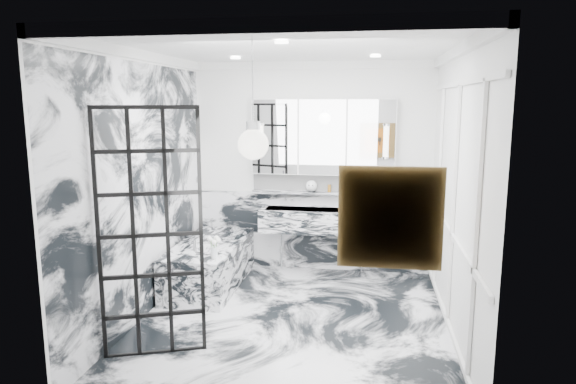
% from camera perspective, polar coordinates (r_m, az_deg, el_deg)
% --- Properties ---
extents(floor, '(3.60, 3.60, 0.00)m').
position_cam_1_polar(floor, '(5.59, 0.42, -14.07)').
color(floor, white).
rests_on(floor, ground).
extents(ceiling, '(3.60, 3.60, 0.00)m').
position_cam_1_polar(ceiling, '(5.13, 0.46, 15.81)').
color(ceiling, white).
rests_on(ceiling, wall_back).
extents(wall_back, '(3.60, 0.00, 3.60)m').
position_cam_1_polar(wall_back, '(6.95, 2.67, 2.71)').
color(wall_back, white).
rests_on(wall_back, floor).
extents(wall_front, '(3.60, 0.00, 3.60)m').
position_cam_1_polar(wall_front, '(3.45, -4.07, -4.80)').
color(wall_front, white).
rests_on(wall_front, floor).
extents(wall_left, '(0.00, 3.60, 3.60)m').
position_cam_1_polar(wall_left, '(5.64, -15.85, 0.64)').
color(wall_left, white).
rests_on(wall_left, floor).
extents(wall_right, '(0.00, 3.60, 3.60)m').
position_cam_1_polar(wall_right, '(5.19, 18.18, -0.26)').
color(wall_right, white).
rests_on(wall_right, floor).
extents(marble_clad_back, '(3.18, 0.05, 1.05)m').
position_cam_1_polar(marble_clad_back, '(7.09, 2.59, -4.36)').
color(marble_clad_back, white).
rests_on(marble_clad_back, floor).
extents(marble_clad_left, '(0.02, 3.56, 2.68)m').
position_cam_1_polar(marble_clad_left, '(5.65, -15.68, 0.04)').
color(marble_clad_left, white).
rests_on(marble_clad_left, floor).
extents(panel_molding, '(0.03, 3.40, 2.30)m').
position_cam_1_polar(panel_molding, '(5.21, 17.90, -1.34)').
color(panel_molding, white).
rests_on(panel_molding, floor).
extents(soap_bottle_a, '(0.09, 0.09, 0.21)m').
position_cam_1_polar(soap_bottle_a, '(6.84, 9.03, 0.75)').
color(soap_bottle_a, '#8C5919').
rests_on(soap_bottle_a, ledge).
extents(soap_bottle_b, '(0.09, 0.09, 0.16)m').
position_cam_1_polar(soap_bottle_b, '(6.85, 9.78, 0.51)').
color(soap_bottle_b, '#4C4C51').
rests_on(soap_bottle_b, ledge).
extents(soap_bottle_c, '(0.15, 0.15, 0.16)m').
position_cam_1_polar(soap_bottle_c, '(6.85, 10.90, 0.49)').
color(soap_bottle_c, silver).
rests_on(soap_bottle_c, ledge).
extents(face_pot, '(0.15, 0.15, 0.15)m').
position_cam_1_polar(face_pot, '(6.89, 2.62, 0.67)').
color(face_pot, white).
rests_on(face_pot, ledge).
extents(amber_bottle, '(0.04, 0.04, 0.10)m').
position_cam_1_polar(amber_bottle, '(6.87, 4.60, 0.41)').
color(amber_bottle, '#8C5919').
rests_on(amber_bottle, ledge).
extents(flower_vase, '(0.08, 0.08, 0.12)m').
position_cam_1_polar(flower_vase, '(5.88, -8.21, -6.61)').
color(flower_vase, silver).
rests_on(flower_vase, bathtub).
extents(crittall_door, '(0.84, 0.34, 2.24)m').
position_cam_1_polar(crittall_door, '(4.71, -15.01, -4.65)').
color(crittall_door, black).
rests_on(crittall_door, floor).
extents(artwork, '(0.57, 0.05, 0.57)m').
position_cam_1_polar(artwork, '(3.37, 11.28, -2.82)').
color(artwork, orange).
rests_on(artwork, wall_front).
extents(pendant_light, '(0.23, 0.23, 0.23)m').
position_cam_1_polar(pendant_light, '(3.80, -3.88, 5.29)').
color(pendant_light, white).
rests_on(pendant_light, ceiling).
extents(trough_sink, '(1.60, 0.45, 0.30)m').
position_cam_1_polar(trough_sink, '(6.81, 3.64, -3.18)').
color(trough_sink, silver).
rests_on(trough_sink, wall_back).
extents(ledge, '(1.90, 0.14, 0.04)m').
position_cam_1_polar(ledge, '(6.90, 3.81, -0.12)').
color(ledge, silver).
rests_on(ledge, wall_back).
extents(subway_tile, '(1.90, 0.03, 0.23)m').
position_cam_1_polar(subway_tile, '(6.94, 3.87, 1.06)').
color(subway_tile, white).
rests_on(subway_tile, wall_back).
extents(mirror_cabinet, '(1.90, 0.16, 1.00)m').
position_cam_1_polar(mirror_cabinet, '(6.82, 3.88, 6.10)').
color(mirror_cabinet, white).
rests_on(mirror_cabinet, wall_back).
extents(sconce_left, '(0.07, 0.07, 0.40)m').
position_cam_1_polar(sconce_left, '(6.85, -3.08, 5.79)').
color(sconce_left, white).
rests_on(sconce_left, mirror_cabinet).
extents(sconce_right, '(0.07, 0.07, 0.40)m').
position_cam_1_polar(sconce_right, '(6.70, 10.84, 5.54)').
color(sconce_right, white).
rests_on(sconce_right, mirror_cabinet).
extents(bathtub, '(0.75, 1.65, 0.55)m').
position_cam_1_polar(bathtub, '(6.56, -8.67, -7.91)').
color(bathtub, silver).
rests_on(bathtub, floor).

